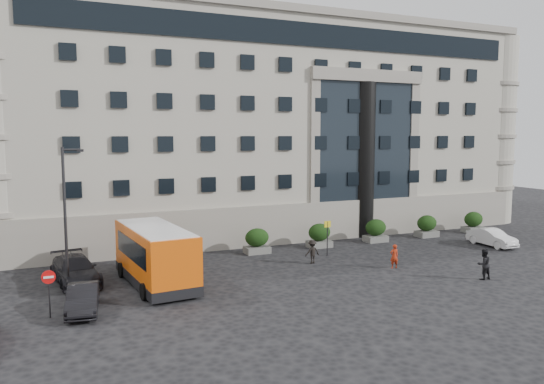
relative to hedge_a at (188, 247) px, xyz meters
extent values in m
plane|color=black|center=(4.00, -7.80, -0.93)|extent=(120.00, 120.00, 0.00)
cube|color=#A49C90|center=(10.00, 14.20, 8.07)|extent=(44.00, 24.00, 18.00)
cylinder|color=black|center=(16.00, 2.50, 5.57)|extent=(1.80, 1.80, 13.00)
cube|color=#555552|center=(0.00, 0.00, -0.68)|extent=(1.80, 1.20, 0.50)
ellipsoid|color=black|center=(0.00, 0.00, 0.24)|extent=(1.80, 1.26, 1.34)
cube|color=#555552|center=(5.20, 0.00, -0.68)|extent=(1.80, 1.20, 0.50)
ellipsoid|color=black|center=(5.20, 0.00, 0.24)|extent=(1.80, 1.26, 1.34)
cube|color=#555552|center=(10.40, 0.00, -0.68)|extent=(1.80, 1.20, 0.50)
ellipsoid|color=black|center=(10.40, 0.00, 0.24)|extent=(1.80, 1.26, 1.34)
cube|color=#555552|center=(15.60, 0.00, -0.68)|extent=(1.80, 1.20, 0.50)
ellipsoid|color=black|center=(15.60, 0.00, 0.24)|extent=(1.80, 1.26, 1.34)
cube|color=#555552|center=(20.80, 0.00, -0.68)|extent=(1.80, 1.20, 0.50)
ellipsoid|color=black|center=(20.80, 0.00, 0.24)|extent=(1.80, 1.26, 1.34)
cube|color=#555552|center=(26.00, 0.00, -0.68)|extent=(1.80, 1.20, 0.50)
ellipsoid|color=black|center=(26.00, 0.00, 0.24)|extent=(1.80, 1.26, 1.34)
cylinder|color=#262628|center=(-8.00, -4.80, 3.07)|extent=(0.16, 0.16, 8.00)
cylinder|color=#262628|center=(-7.55, -4.80, 6.92)|extent=(0.90, 0.12, 0.12)
cube|color=black|center=(-7.10, -4.80, 6.87)|extent=(0.35, 0.18, 0.14)
cylinder|color=#262628|center=(9.50, -2.80, 0.32)|extent=(0.08, 0.08, 2.50)
cube|color=yellow|center=(9.50, -2.80, 1.37)|extent=(0.50, 0.06, 0.45)
cylinder|color=#262628|center=(-9.00, -8.80, 0.17)|extent=(0.08, 0.08, 2.20)
cylinder|color=red|center=(-9.00, -8.86, 1.07)|extent=(0.64, 0.05, 0.64)
cube|color=white|center=(-9.00, -8.90, 1.07)|extent=(0.45, 0.04, 0.10)
cube|color=#DC520A|center=(-3.25, -5.16, 1.01)|extent=(3.42, 8.23, 2.77)
cube|color=black|center=(-3.25, -5.16, -0.48)|extent=(3.46, 8.27, 0.55)
cube|color=black|center=(-3.25, -5.16, 1.31)|extent=(3.33, 6.47, 1.20)
cube|color=silver|center=(-3.25, -5.16, 2.35)|extent=(3.25, 7.82, 0.18)
cylinder|color=black|center=(-4.41, -7.84, -0.48)|extent=(0.35, 0.92, 0.90)
cylinder|color=black|center=(-1.67, -7.61, -0.48)|extent=(0.35, 0.92, 0.90)
cylinder|color=black|center=(-4.84, -2.72, -0.48)|extent=(0.35, 0.92, 0.90)
cylinder|color=black|center=(-2.10, -2.49, -0.48)|extent=(0.35, 0.92, 0.90)
cylinder|color=black|center=(-12.14, 11.31, -0.48)|extent=(0.37, 0.92, 0.89)
imported|color=black|center=(-7.50, -8.55, -0.26)|extent=(1.95, 4.23, 1.34)
imported|color=black|center=(-7.50, -3.00, -0.15)|extent=(2.91, 5.64, 1.57)
imported|color=black|center=(-8.51, 7.05, -0.14)|extent=(2.99, 5.82, 1.57)
imported|color=silver|center=(22.93, -5.05, -0.26)|extent=(1.47, 4.10, 1.35)
imported|color=#A12610|center=(11.71, -7.65, -0.14)|extent=(0.63, 0.46, 1.57)
imported|color=black|center=(14.97, -12.02, 0.00)|extent=(0.92, 0.72, 1.85)
imported|color=black|center=(7.45, -4.35, -0.13)|extent=(1.06, 0.65, 1.59)
camera|label=1|loc=(-9.20, -35.32, 7.73)|focal=35.00mm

